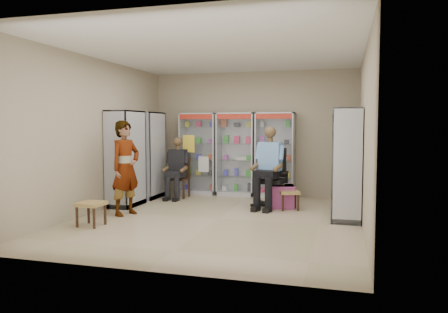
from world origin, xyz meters
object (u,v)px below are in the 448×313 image
(office_chair, at_px, (271,178))
(seated_shopkeeper, at_px, (270,170))
(pink_trunk, at_px, (282,196))
(cabinet_right_far, at_px, (347,160))
(cabinet_back_mid, at_px, (236,154))
(cabinet_right_near, at_px, (347,164))
(wooden_chair, at_px, (179,178))
(cabinet_back_right, at_px, (275,155))
(woven_stool_b, at_px, (91,214))
(cabinet_left_near, at_px, (126,159))
(cabinet_back_left, at_px, (199,153))
(cabinet_left_far, at_px, (149,155))
(woven_stool_a, at_px, (289,200))
(standing_man, at_px, (126,168))

(office_chair, height_order, seated_shopkeeper, seated_shopkeeper)
(pink_trunk, bearing_deg, cabinet_right_far, 8.71)
(cabinet_back_mid, height_order, seated_shopkeeper, cabinet_back_mid)
(cabinet_right_near, xyz_separation_m, wooden_chair, (-3.78, 1.50, -0.53))
(cabinet_back_right, relative_size, office_chair, 1.62)
(cabinet_right_far, distance_m, wooden_chair, 3.84)
(cabinet_right_near, distance_m, woven_stool_b, 4.51)
(cabinet_back_right, bearing_deg, cabinet_back_mid, 180.00)
(cabinet_back_mid, relative_size, cabinet_left_near, 1.00)
(office_chair, relative_size, seated_shopkeeper, 0.79)
(woven_stool_b, bearing_deg, cabinet_right_near, 21.67)
(seated_shopkeeper, bearing_deg, cabinet_back_right, 105.92)
(cabinet_back_left, bearing_deg, cabinet_right_near, -32.28)
(cabinet_back_left, xyz_separation_m, cabinet_left_far, (-0.93, -0.93, 0.00))
(cabinet_right_far, distance_m, woven_stool_a, 1.42)
(cabinet_right_far, bearing_deg, cabinet_left_far, 87.43)
(cabinet_back_mid, height_order, cabinet_right_near, same)
(cabinet_back_left, relative_size, cabinet_back_mid, 1.00)
(seated_shopkeeper, distance_m, pink_trunk, 0.60)
(wooden_chair, relative_size, standing_man, 0.53)
(pink_trunk, bearing_deg, cabinet_back_left, 149.56)
(cabinet_right_far, height_order, seated_shopkeeper, cabinet_right_far)
(office_chair, distance_m, pink_trunk, 0.45)
(woven_stool_b, bearing_deg, cabinet_back_right, 57.14)
(cabinet_back_left, height_order, cabinet_left_near, same)
(cabinet_right_far, bearing_deg, cabinet_left_near, 101.41)
(cabinet_back_right, height_order, standing_man, cabinet_back_right)
(cabinet_back_right, xyz_separation_m, cabinet_left_near, (-2.83, -2.03, 0.00))
(cabinet_right_far, height_order, woven_stool_b, cabinet_right_far)
(cabinet_back_right, bearing_deg, cabinet_right_near, -53.84)
(seated_shopkeeper, bearing_deg, cabinet_right_far, 21.72)
(office_chair, bearing_deg, seated_shopkeeper, -79.17)
(cabinet_back_right, xyz_separation_m, cabinet_right_near, (1.63, -2.23, 0.00))
(cabinet_right_far, relative_size, woven_stool_b, 4.91)
(cabinet_left_far, distance_m, pink_trunk, 3.30)
(cabinet_right_near, bearing_deg, pink_trunk, 54.64)
(cabinet_back_mid, bearing_deg, standing_man, -116.59)
(cabinet_back_right, distance_m, pink_trunk, 1.57)
(pink_trunk, distance_m, woven_stool_b, 3.83)
(cabinet_right_far, bearing_deg, cabinet_back_mid, 66.35)
(cabinet_left_far, relative_size, woven_stool_b, 4.91)
(cabinet_back_left, relative_size, wooden_chair, 2.13)
(cabinet_back_right, bearing_deg, cabinet_left_near, -144.35)
(cabinet_back_mid, relative_size, standing_man, 1.12)
(cabinet_left_far, xyz_separation_m, seated_shopkeeper, (2.96, -0.49, -0.22))
(woven_stool_b, bearing_deg, cabinet_left_near, 100.16)
(woven_stool_a, relative_size, woven_stool_b, 0.94)
(cabinet_right_near, bearing_deg, cabinet_left_far, 73.75)
(cabinet_left_near, height_order, pink_trunk, cabinet_left_near)
(office_chair, xyz_separation_m, woven_stool_b, (-2.63, -2.50, -0.41))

